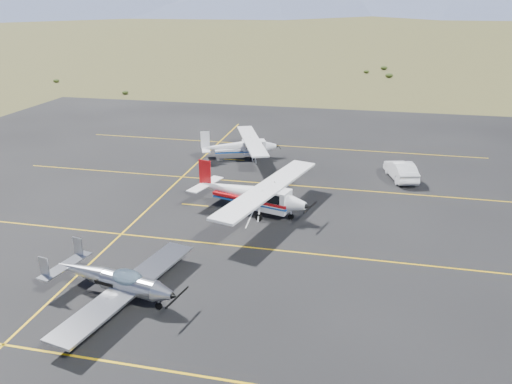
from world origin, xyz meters
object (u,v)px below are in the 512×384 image
at_px(aircraft_plain, 240,146).
at_px(sedan, 401,170).
at_px(aircraft_cessna, 252,193).
at_px(aircraft_low_wing, 116,280).

xyz_separation_m(aircraft_plain, sedan, (14.20, -2.71, -0.41)).
height_order(aircraft_cessna, aircraft_plain, aircraft_cessna).
bearing_deg(aircraft_cessna, sedan, 56.90).
distance_m(aircraft_low_wing, aircraft_plain, 23.74).
bearing_deg(sedan, aircraft_low_wing, 40.42).
height_order(aircraft_low_wing, sedan, aircraft_low_wing).
height_order(aircraft_plain, sedan, aircraft_plain).
bearing_deg(aircraft_cessna, aircraft_low_wing, -93.62).
xyz_separation_m(aircraft_low_wing, aircraft_plain, (0.33, 23.73, 0.18)).
bearing_deg(aircraft_low_wing, aircraft_cessna, 82.42).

